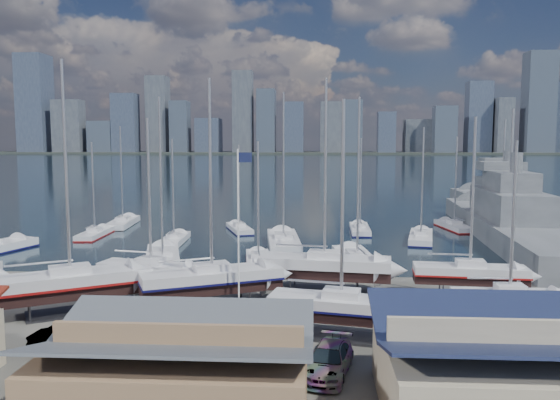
{
  "coord_description": "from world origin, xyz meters",
  "views": [
    {
      "loc": [
        6.26,
        -50.15,
        12.42
      ],
      "look_at": [
        2.68,
        8.0,
        6.29
      ],
      "focal_mm": 35.0,
      "sensor_mm": 36.0,
      "label": 1
    }
  ],
  "objects": [
    {
      "name": "sailboat_cradle_6",
      "position": [
        18.85,
        -6.44,
        1.99
      ],
      "size": [
        9.04,
        3.24,
        14.45
      ],
      "rotation": [
        0.0,
        0.0,
        -0.09
      ],
      "color": "#2D2D33",
      "rests_on": "ground"
    },
    {
      "name": "sailboat_moored_10",
      "position": [
        19.92,
        19.02,
        0.31
      ],
      "size": [
        4.85,
        10.42,
        15.03
      ],
      "rotation": [
        0.0,
        0.0,
        1.36
      ],
      "color": "black",
      "rests_on": "water"
    },
    {
      "name": "skyline",
      "position": [
        -7.83,
        553.76,
        39.09
      ],
      "size": [
        639.14,
        43.8,
        107.69
      ],
      "color": "#475166",
      "rests_on": "far_shore"
    },
    {
      "name": "sailboat_cradle_1",
      "position": [
        -11.39,
        -12.25,
        2.19
      ],
      "size": [
        11.47,
        8.52,
        18.27
      ],
      "rotation": [
        0.0,
        0.0,
        0.53
      ],
      "color": "#2D2D33",
      "rests_on": "ground"
    },
    {
      "name": "sailboat_moored_2",
      "position": [
        -22.16,
        28.96,
        0.32
      ],
      "size": [
        3.84,
        10.52,
        15.55
      ],
      "rotation": [
        0.0,
        0.0,
        1.66
      ],
      "color": "black",
      "rests_on": "water"
    },
    {
      "name": "flagpole",
      "position": [
        1.0,
        -11.85,
        6.9
      ],
      "size": [
        1.06,
        0.12,
        11.99
      ],
      "color": "white",
      "rests_on": "ground"
    },
    {
      "name": "sailboat_cradle_3",
      "position": [
        -1.36,
        -10.24,
        2.13
      ],
      "size": [
        10.92,
        7.1,
        17.11
      ],
      "rotation": [
        0.0,
        0.0,
        0.42
      ],
      "color": "#2D2D33",
      "rests_on": "ground"
    },
    {
      "name": "sailboat_moored_1",
      "position": [
        -22.59,
        19.47,
        0.31
      ],
      "size": [
        2.81,
        8.83,
        13.07
      ],
      "rotation": [
        0.0,
        0.0,
        1.61
      ],
      "color": "black",
      "rests_on": "water"
    },
    {
      "name": "far_shore",
      "position": [
        0.0,
        560.0,
        1.1
      ],
      "size": [
        1400.0,
        80.0,
        2.2
      ],
      "primitive_type": "cube",
      "color": "#2D332D",
      "rests_on": "ground"
    },
    {
      "name": "sailboat_moored_8",
      "position": [
        12.75,
        25.26,
        0.31
      ],
      "size": [
        2.8,
        9.2,
        13.65
      ],
      "rotation": [
        0.0,
        0.0,
        1.54
      ],
      "color": "black",
      "rests_on": "water"
    },
    {
      "name": "sailboat_moored_3",
      "position": [
        -9.15,
        4.05,
        0.31
      ],
      "size": [
        6.38,
        12.37,
        17.82
      ],
      "rotation": [
        0.0,
        0.0,
        1.84
      ],
      "color": "black",
      "rests_on": "water"
    },
    {
      "name": "sailboat_cradle_5",
      "position": [
        8.07,
        -16.26,
        2.02
      ],
      "size": [
        9.62,
        4.46,
        15.08
      ],
      "rotation": [
        0.0,
        0.0,
        -0.21
      ],
      "color": "#2D2D33",
      "rests_on": "ground"
    },
    {
      "name": "sailboat_moored_11",
      "position": [
        26.53,
        28.78,
        0.31
      ],
      "size": [
        4.01,
        9.61,
        13.93
      ],
      "rotation": [
        0.0,
        0.0,
        1.73
      ],
      "color": "black",
      "rests_on": "water"
    },
    {
      "name": "water",
      "position": [
        0.0,
        300.0,
        -0.15
      ],
      "size": [
        1400.0,
        600.0,
        0.4
      ],
      "primitive_type": "cube",
      "color": "#172835",
      "rests_on": "ground"
    },
    {
      "name": "shed_blue",
      "position": [
        16.0,
        -26.0,
        2.42
      ],
      "size": [
        13.65,
        9.45,
        4.71
      ],
      "color": "#BFB293",
      "rests_on": "ground"
    },
    {
      "name": "sailboat_moored_9",
      "position": [
        10.71,
        4.29,
        0.32
      ],
      "size": [
        4.7,
        12.03,
        17.68
      ],
      "rotation": [
        0.0,
        0.0,
        1.69
      ],
      "color": "black",
      "rests_on": "water"
    },
    {
      "name": "sailboat_cradle_4",
      "position": [
        7.23,
        -5.31,
        2.16
      ],
      "size": [
        11.18,
        4.41,
        17.63
      ],
      "rotation": [
        0.0,
        0.0,
        -0.13
      ],
      "color": "#2D2D33",
      "rests_on": "ground"
    },
    {
      "name": "ground",
      "position": [
        0.0,
        -10.0,
        0.0
      ],
      "size": [
        1400.0,
        1400.0,
        0.0
      ],
      "primitive_type": "plane",
      "color": "#605E59",
      "rests_on": "ground"
    },
    {
      "name": "car_b",
      "position": [
        -8.26,
        -19.56,
        0.75
      ],
      "size": [
        4.63,
        1.9,
        1.49
      ],
      "primitive_type": "imported",
      "rotation": [
        0.0,
        0.0,
        1.5
      ],
      "color": "gray",
      "rests_on": "ground"
    },
    {
      "name": "sailboat_moored_5",
      "position": [
        -4.07,
        25.02,
        0.31
      ],
      "size": [
        5.02,
        8.81,
        12.7
      ],
      "rotation": [
        0.0,
        0.0,
        1.9
      ],
      "color": "black",
      "rests_on": "water"
    },
    {
      "name": "naval_ship_east",
      "position": [
        31.6,
        21.69,
        1.67
      ],
      "size": [
        11.95,
        50.37,
        18.49
      ],
      "rotation": [
        0.0,
        0.0,
        1.49
      ],
      "color": "slate",
      "rests_on": "water"
    },
    {
      "name": "sailboat_cradle_2",
      "position": [
        -6.98,
        -7.08,
        1.99
      ],
      "size": [
        9.05,
        4.25,
        14.38
      ],
      "rotation": [
        0.0,
        0.0,
        -0.22
      ],
      "color": "#2D2D33",
      "rests_on": "ground"
    },
    {
      "name": "sailboat_moored_4",
      "position": [
        -10.9,
        15.4,
        0.32
      ],
      "size": [
        2.91,
        9.06,
        13.52
      ],
      "rotation": [
        0.0,
        0.0,
        1.62
      ],
      "color": "black",
      "rests_on": "water"
    },
    {
      "name": "shed_grey",
      "position": [
        0.0,
        -26.0,
        2.15
      ],
      "size": [
        12.6,
        8.4,
        4.17
      ],
      "color": "#8C6B4C",
      "rests_on": "ground"
    },
    {
      "name": "car_c",
      "position": [
        3.99,
        -20.61,
        0.72
      ],
      "size": [
        3.47,
        5.57,
        1.44
      ],
      "primitive_type": "imported",
      "rotation": [
        0.0,
        0.0,
        0.22
      ],
      "color": "gray",
      "rests_on": "ground"
    },
    {
      "name": "car_d",
      "position": [
        7.14,
        -21.76,
        0.78
      ],
      "size": [
        3.3,
        5.72,
        1.56
      ],
      "primitive_type": "imported",
      "rotation": [
        0.0,
        0.0,
        -0.22
      ],
      "color": "gray",
      "rests_on": "ground"
    },
    {
      "name": "naval_ship_west",
      "position": [
        39.58,
        47.94,
        1.66
      ],
      "size": [
        8.06,
        46.29,
        18.16
      ],
      "rotation": [
        0.0,
        0.0,
        1.56
      ],
      "color": "slate",
      "rests_on": "water"
    },
    {
      "name": "sailboat_moored_7",
      "position": [
        2.71,
        14.24,
        0.33
      ],
      "size": [
        4.91,
        13.02,
        19.19
      ],
      "rotation": [
        0.0,
        0.0,
        1.68
      ],
      "color": "black",
      "rests_on": "water"
    },
    {
      "name": "sailboat_cradle_7",
      "position": [
        19.59,
        -13.25,
        1.9
      ],
      "size": [
        7.53,
        2.12,
        12.57
      ],
      "rotation": [
        0.0,
        0.0,
        0.0
      ],
      "color": "#2D2D33",
      "rests_on": "ground"
    },
    {
      "name": "sailboat_moored_6",
      "position": [
        0.71,
        4.27,
        0.31
      ],
      "size": [
        3.6,
        9.04,
        13.15
      ],
      "rotation": [
        0.0,
        0.0,
        1.7
      ],
      "color": "black",
      "rests_on": "water"
    }
  ]
}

